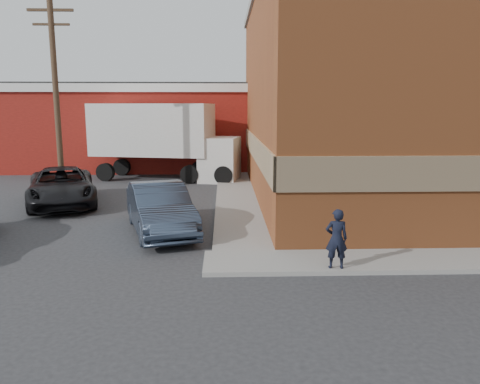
# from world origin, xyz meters

# --- Properties ---
(ground) EXTENTS (90.00, 90.00, 0.00)m
(ground) POSITION_xyz_m (0.00, 0.00, 0.00)
(ground) COLOR #28282B
(ground) RESTS_ON ground
(brick_building) EXTENTS (14.25, 18.25, 9.36)m
(brick_building) POSITION_xyz_m (8.50, 9.00, 4.68)
(brick_building) COLOR #AA582C
(brick_building) RESTS_ON ground
(sidewalk_west) EXTENTS (1.80, 18.00, 0.12)m
(sidewalk_west) POSITION_xyz_m (0.60, 9.00, 0.06)
(sidewalk_west) COLOR gray
(sidewalk_west) RESTS_ON ground
(warehouse) EXTENTS (16.30, 8.30, 5.60)m
(warehouse) POSITION_xyz_m (-6.00, 20.00, 2.81)
(warehouse) COLOR maroon
(warehouse) RESTS_ON ground
(utility_pole) EXTENTS (2.00, 0.26, 9.00)m
(utility_pole) POSITION_xyz_m (-7.50, 9.00, 4.75)
(utility_pole) COLOR #503C28
(utility_pole) RESTS_ON ground
(man) EXTENTS (0.58, 0.40, 1.53)m
(man) POSITION_xyz_m (2.87, -1.55, 0.89)
(man) COLOR black
(man) RESTS_ON sidewalk_south
(sedan) EXTENTS (3.10, 5.25, 1.63)m
(sedan) POSITION_xyz_m (-2.08, 2.46, 0.82)
(sedan) COLOR #2E3A4D
(sedan) RESTS_ON ground
(suv_a) EXTENTS (4.31, 6.25, 1.59)m
(suv_a) POSITION_xyz_m (-6.86, 7.08, 0.79)
(suv_a) COLOR black
(suv_a) RESTS_ON ground
(box_truck) EXTENTS (9.06, 4.32, 4.30)m
(box_truck) POSITION_xyz_m (-3.18, 13.98, 2.48)
(box_truck) COLOR silver
(box_truck) RESTS_ON ground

